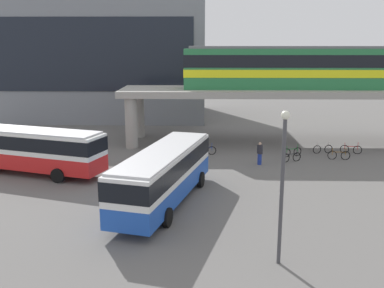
# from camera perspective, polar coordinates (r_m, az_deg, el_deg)

# --- Properties ---
(ground_plane) EXTENTS (120.00, 120.00, 0.00)m
(ground_plane) POSITION_cam_1_polar(r_m,az_deg,el_deg) (35.98, -3.87, -1.72)
(ground_plane) COLOR #605E5B
(station_building) EXTENTS (24.66, 15.06, 14.50)m
(station_building) POSITION_cam_1_polar(r_m,az_deg,el_deg) (57.67, -10.94, 10.88)
(station_building) COLOR slate
(station_building) RESTS_ON ground_plane
(elevated_platform) EXTENTS (33.14, 6.32, 5.10)m
(elevated_platform) POSITION_cam_1_polar(r_m,az_deg,el_deg) (41.61, 14.00, 6.13)
(elevated_platform) COLOR #9E9B93
(elevated_platform) RESTS_ON ground_plane
(train) EXTENTS (22.29, 2.96, 3.84)m
(train) POSITION_cam_1_polar(r_m,az_deg,el_deg) (41.49, 14.74, 9.74)
(train) COLOR #26723F
(train) RESTS_ON elevated_platform
(bus_main) EXTENTS (5.27, 11.32, 3.22)m
(bus_main) POSITION_cam_1_polar(r_m,az_deg,el_deg) (25.09, -3.66, -3.52)
(bus_main) COLOR #1E4CB2
(bus_main) RESTS_ON ground_plane
(bus_secondary) EXTENTS (11.28, 5.83, 3.22)m
(bus_secondary) POSITION_cam_1_polar(r_m,az_deg,el_deg) (32.99, -20.40, -0.31)
(bus_secondary) COLOR red
(bus_secondary) RESTS_ON ground_plane
(bicycle_silver) EXTENTS (1.77, 0.42, 1.04)m
(bicycle_silver) POSITION_cam_1_polar(r_m,az_deg,el_deg) (38.75, 16.78, -0.64)
(bicycle_silver) COLOR black
(bicycle_silver) RESTS_ON ground_plane
(bicycle_red) EXTENTS (1.75, 0.51, 1.04)m
(bicycle_red) POSITION_cam_1_polar(r_m,az_deg,el_deg) (39.40, 20.13, -0.66)
(bicycle_red) COLOR black
(bicycle_red) RESTS_ON ground_plane
(bicycle_green) EXTENTS (1.68, 0.73, 1.04)m
(bicycle_green) POSITION_cam_1_polar(r_m,az_deg,el_deg) (37.03, 13.00, -1.03)
(bicycle_green) COLOR black
(bicycle_green) RESTS_ON ground_plane
(bicycle_brown) EXTENTS (1.79, 0.21, 1.04)m
(bicycle_brown) POSITION_cam_1_polar(r_m,az_deg,el_deg) (37.02, 18.71, -1.40)
(bicycle_brown) COLOR black
(bicycle_brown) RESTS_ON ground_plane
(bicycle_black) EXTENTS (1.68, 0.73, 1.04)m
(bicycle_black) POSITION_cam_1_polar(r_m,az_deg,el_deg) (35.30, 12.88, -1.71)
(bicycle_black) COLOR black
(bicycle_black) RESTS_ON ground_plane
(bicycle_blue) EXTENTS (1.78, 0.30, 1.04)m
(bicycle_blue) POSITION_cam_1_polar(r_m,az_deg,el_deg) (36.62, 1.81, -0.86)
(bicycle_blue) COLOR black
(bicycle_blue) RESTS_ON ground_plane
(pedestrian_by_bike_rack) EXTENTS (0.42, 0.48, 1.77)m
(pedestrian_by_bike_rack) POSITION_cam_1_polar(r_m,az_deg,el_deg) (33.89, 8.88, -1.31)
(pedestrian_by_bike_rack) COLOR navy
(pedestrian_by_bike_rack) RESTS_ON ground_plane
(lamp_post) EXTENTS (0.36, 0.36, 6.55)m
(lamp_post) POSITION_cam_1_polar(r_m,az_deg,el_deg) (18.06, 11.79, -4.20)
(lamp_post) COLOR #3F3F44
(lamp_post) RESTS_ON ground_plane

